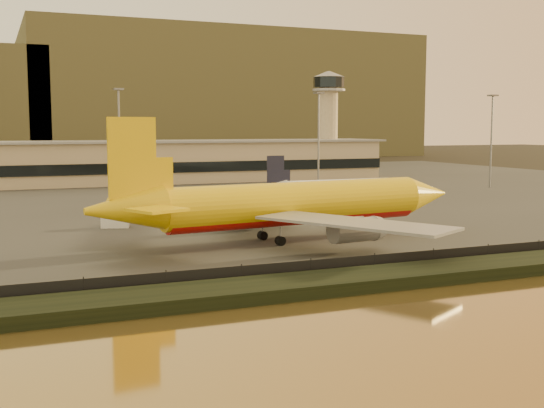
{
  "coord_description": "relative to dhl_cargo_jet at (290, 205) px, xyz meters",
  "views": [
    {
      "loc": [
        -37.74,
        -78.58,
        16.73
      ],
      "look_at": [
        -0.21,
        12.0,
        5.68
      ],
      "focal_mm": 45.0,
      "sensor_mm": 36.0,
      "label": 1
    }
  ],
  "objects": [
    {
      "name": "ground",
      "position": [
        -2.43,
        -11.38,
        -5.53
      ],
      "size": [
        900.0,
        900.0,
        0.0
      ],
      "primitive_type": "plane",
      "color": "black",
      "rests_on": "ground"
    },
    {
      "name": "embankment",
      "position": [
        -2.43,
        -28.38,
        -4.83
      ],
      "size": [
        320.0,
        7.0,
        1.4
      ],
      "primitive_type": "cube",
      "color": "black",
      "rests_on": "ground"
    },
    {
      "name": "tarmac",
      "position": [
        -2.43,
        83.62,
        -5.43
      ],
      "size": [
        320.0,
        220.0,
        0.2
      ],
      "primitive_type": "cube",
      "color": "#2D2D2D",
      "rests_on": "ground"
    },
    {
      "name": "perimeter_fence",
      "position": [
        -2.43,
        -24.38,
        -4.23
      ],
      "size": [
        300.0,
        0.05,
        2.2
      ],
      "primitive_type": "cube",
      "color": "black",
      "rests_on": "tarmac"
    },
    {
      "name": "terminal_building",
      "position": [
        -16.96,
        114.17,
        0.72
      ],
      "size": [
        202.0,
        25.0,
        12.6
      ],
      "color": "tan",
      "rests_on": "tarmac"
    },
    {
      "name": "control_tower",
      "position": [
        67.57,
        119.62,
        16.14
      ],
      "size": [
        11.2,
        11.2,
        35.5
      ],
      "color": "tan",
      "rests_on": "tarmac"
    },
    {
      "name": "apron_light_masts",
      "position": [
        12.57,
        63.62,
        10.18
      ],
      "size": [
        152.2,
        12.2,
        25.4
      ],
      "color": "slate",
      "rests_on": "tarmac"
    },
    {
      "name": "distant_hills",
      "position": [
        -23.17,
        328.62,
        25.86
      ],
      "size": [
        470.0,
        160.0,
        70.0
      ],
      "color": "brown",
      "rests_on": "ground"
    },
    {
      "name": "dhl_cargo_jet",
      "position": [
        0.0,
        0.0,
        0.0
      ],
      "size": [
        59.77,
        58.18,
        17.84
      ],
      "rotation": [
        0.0,
        0.0,
        0.11
      ],
      "color": "yellow",
      "rests_on": "tarmac"
    },
    {
      "name": "white_narrowbody_jet",
      "position": [
        30.35,
        43.31,
        -2.17
      ],
      "size": [
        36.64,
        35.91,
        10.57
      ],
      "rotation": [
        0.0,
        0.0,
        -0.0
      ],
      "color": "white",
      "rests_on": "tarmac"
    },
    {
      "name": "gse_vehicle_yellow",
      "position": [
        11.26,
        20.47,
        -4.47
      ],
      "size": [
        3.94,
        2.03,
        1.71
      ],
      "primitive_type": "cube",
      "rotation": [
        0.0,
        0.0,
        -0.08
      ],
      "color": "yellow",
      "rests_on": "tarmac"
    },
    {
      "name": "gse_vehicle_white",
      "position": [
        -21.46,
        23.13,
        -4.32
      ],
      "size": [
        4.85,
        3.1,
        2.02
      ],
      "primitive_type": "cube",
      "rotation": [
        0.0,
        0.0,
        -0.26
      ],
      "color": "white",
      "rests_on": "tarmac"
    }
  ]
}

